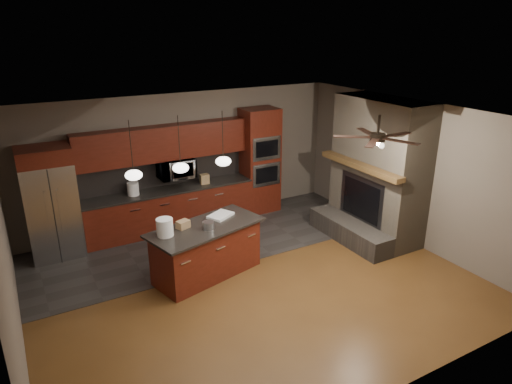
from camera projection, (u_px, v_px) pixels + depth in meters
ground at (252, 281)px, 7.75m from camera, size 7.00×7.00×0.00m
ceiling at (251, 117)px, 6.78m from camera, size 7.00×6.00×0.02m
back_wall at (184, 159)px, 9.72m from camera, size 7.00×0.02×2.80m
right_wall at (409, 172)px, 8.88m from camera, size 0.02×6.00×2.80m
left_wall at (5, 256)px, 5.65m from camera, size 0.02×6.00×2.80m
slate_tile_patch at (209, 240)px, 9.22m from camera, size 7.00×2.40×0.01m
fireplace_column at (376, 175)px, 9.03m from camera, size 1.30×2.10×2.80m
back_cabinetry at (168, 189)px, 9.47m from camera, size 3.59×0.64×2.20m
oven_tower at (260, 161)px, 10.32m from camera, size 0.80×0.63×2.38m
microwave at (176, 168)px, 9.42m from camera, size 0.73×0.41×0.50m
refrigerator at (51, 203)px, 8.27m from camera, size 0.90×0.75×2.10m
kitchen_island at (207, 250)px, 7.80m from camera, size 2.13×1.35×0.92m
white_bucket at (165, 227)px, 7.26m from camera, size 0.30×0.30×0.29m
paint_can at (208, 225)px, 7.53m from camera, size 0.20×0.20×0.13m
paint_tray at (221, 215)px, 8.02m from camera, size 0.53×0.47×0.04m
cardboard_box at (183, 224)px, 7.55m from camera, size 0.24×0.21×0.13m
counter_bucket at (133, 189)px, 9.05m from camera, size 0.25×0.25×0.26m
counter_box at (204, 179)px, 9.71m from camera, size 0.20×0.16×0.21m
pendant_left at (134, 175)px, 6.88m from camera, size 0.26×0.26×0.92m
pendant_center at (181, 168)px, 7.23m from camera, size 0.26×0.26×0.92m
pendant_right at (223, 161)px, 7.57m from camera, size 0.26×0.26×0.92m
ceiling_fan at (378, 137)px, 7.08m from camera, size 1.27×1.33×0.41m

